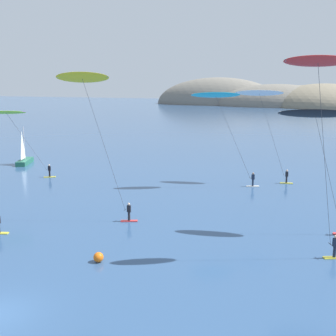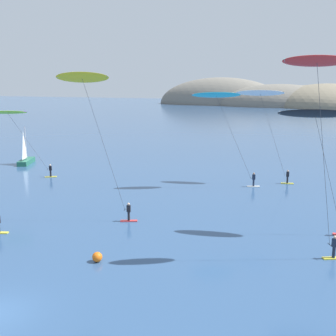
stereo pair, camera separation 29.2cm
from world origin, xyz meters
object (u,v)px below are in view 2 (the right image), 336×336
at_px(sailboat_near, 27,159).
at_px(kitesurfer_yellow, 86,89).
at_px(kitesurfer_black, 317,123).
at_px(kitesurfer_white, 262,100).
at_px(marker_buoy, 97,257).
at_px(kitesurfer_red, 319,82).
at_px(kitesurfer_cyan, 219,102).
at_px(kitesurfer_lime, 12,119).

xyz_separation_m(sailboat_near, kitesurfer_yellow, (23.68, -19.54, 10.96)).
xyz_separation_m(kitesurfer_black, kitesurfer_yellow, (-18.69, -3.60, 2.55)).
bearing_deg(kitesurfer_white, kitesurfer_yellow, -119.98).
relative_size(kitesurfer_yellow, marker_buoy, 18.74).
distance_m(kitesurfer_yellow, kitesurfer_red, 18.97).
xyz_separation_m(kitesurfer_yellow, kitesurfer_white, (11.62, 20.14, -1.45)).
bearing_deg(kitesurfer_black, kitesurfer_yellow, -169.11).
bearing_deg(marker_buoy, kitesurfer_red, 23.29).
xyz_separation_m(kitesurfer_black, kitesurfer_white, (-7.07, 16.54, 1.10)).
relative_size(kitesurfer_cyan, kitesurfer_red, 0.81).
relative_size(sailboat_near, kitesurfer_cyan, 0.52).
bearing_deg(kitesurfer_white, sailboat_near, -179.03).
bearing_deg(kitesurfer_red, sailboat_near, 153.02).
bearing_deg(sailboat_near, kitesurfer_white, 0.97).
xyz_separation_m(sailboat_near, marker_buoy, (29.13, -27.41, -0.29)).
xyz_separation_m(kitesurfer_yellow, marker_buoy, (5.45, -7.87, -11.25)).
distance_m(kitesurfer_yellow, marker_buoy, 14.77).
bearing_deg(kitesurfer_white, kitesurfer_lime, -162.89).
relative_size(kitesurfer_cyan, kitesurfer_white, 0.98).
xyz_separation_m(sailboat_near, kitesurfer_lime, (5.52, -8.57, 7.03)).
bearing_deg(kitesurfer_black, marker_buoy, -139.11).
xyz_separation_m(kitesurfer_lime, kitesurfer_white, (29.78, 9.17, 2.48)).
bearing_deg(kitesurfer_cyan, sailboat_near, 173.03).
relative_size(kitesurfer_yellow, kitesurfer_red, 0.94).
bearing_deg(kitesurfer_cyan, kitesurfer_red, -57.55).
xyz_separation_m(kitesurfer_cyan, kitesurfer_yellow, (-7.50, -15.73, 1.56)).
bearing_deg(kitesurfer_cyan, kitesurfer_lime, -169.49).
relative_size(kitesurfer_red, kitesurfer_white, 1.22).
bearing_deg(marker_buoy, kitesurfer_white, 77.58).
height_order(kitesurfer_yellow, kitesurfer_red, kitesurfer_red).
bearing_deg(kitesurfer_red, kitesurfer_black, 91.49).
bearing_deg(kitesurfer_red, marker_buoy, -156.71).
bearing_deg(sailboat_near, kitesurfer_cyan, -6.97).
height_order(kitesurfer_black, kitesurfer_red, kitesurfer_red).
relative_size(kitesurfer_black, kitesurfer_lime, 1.16).
bearing_deg(marker_buoy, sailboat_near, 136.74).
distance_m(kitesurfer_black, kitesurfer_white, 18.03).
distance_m(kitesurfer_cyan, kitesurfer_white, 6.04).
distance_m(kitesurfer_white, marker_buoy, 30.31).
bearing_deg(kitesurfer_white, kitesurfer_red, -72.01).
relative_size(kitesurfer_yellow, kitesurfer_lime, 1.49).
bearing_deg(kitesurfer_red, kitesurfer_lime, 160.53).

